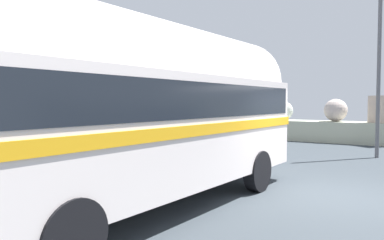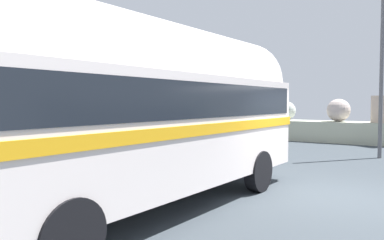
{
  "view_description": "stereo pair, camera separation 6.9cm",
  "coord_description": "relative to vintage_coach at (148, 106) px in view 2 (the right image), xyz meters",
  "views": [
    {
      "loc": [
        1.71,
        -8.64,
        2.12
      ],
      "look_at": [
        -2.05,
        -2.78,
        1.78
      ],
      "focal_mm": 34.74,
      "sensor_mm": 36.0,
      "label": 1
    },
    {
      "loc": [
        1.77,
        -8.61,
        2.12
      ],
      "look_at": [
        -2.05,
        -2.78,
        1.78
      ],
      "focal_mm": 34.74,
      "sensor_mm": 36.0,
      "label": 2
    }
  ],
  "objects": [
    {
      "name": "breakwater",
      "position": [
        2.5,
        14.9,
        -1.22
      ],
      "size": [
        31.36,
        2.12,
        2.47
      ],
      "color": "#B0B49B",
      "rests_on": "ground"
    },
    {
      "name": "lamp_post",
      "position": [
        2.86,
        9.92,
        1.98
      ],
      "size": [
        1.06,
        0.24,
        7.24
      ],
      "color": "#5B5B60",
      "rests_on": "ground"
    },
    {
      "name": "ground",
      "position": [
        2.89,
        3.08,
        -2.04
      ],
      "size": [
        32.0,
        26.0,
        0.02
      ],
      "color": "#32393F"
    },
    {
      "name": "second_coach",
      "position": [
        -4.18,
        1.18,
        0.0
      ],
      "size": [
        3.35,
        8.8,
        3.7
      ],
      "rotation": [
        0.0,
        0.0,
        0.11
      ],
      "color": "black",
      "rests_on": "ground"
    },
    {
      "name": "vintage_coach",
      "position": [
        0.0,
        0.0,
        0.0
      ],
      "size": [
        2.84,
        8.69,
        3.7
      ],
      "rotation": [
        0.0,
        0.0,
        -0.05
      ],
      "color": "black",
      "rests_on": "ground"
    }
  ]
}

